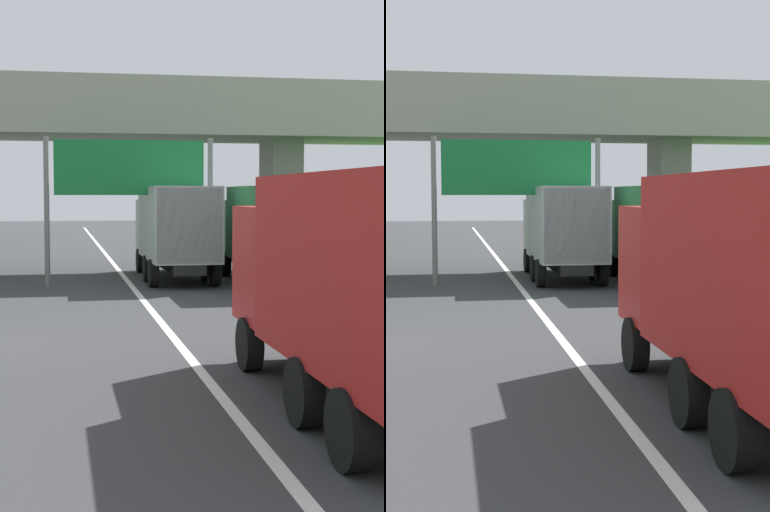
# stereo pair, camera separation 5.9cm
# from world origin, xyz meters

# --- Properties ---
(lane_centre_stripe) EXTENTS (0.20, 101.01, 0.01)m
(lane_centre_stripe) POSITION_xyz_m (0.00, 30.51, 0.00)
(lane_centre_stripe) COLOR white
(lane_centre_stripe) RESTS_ON ground
(overpass_bridge) EXTENTS (40.00, 4.80, 7.64)m
(overpass_bridge) POSITION_xyz_m (0.00, 38.13, 5.74)
(overpass_bridge) COLOR #9E998E
(overpass_bridge) RESTS_ON ground
(overhead_highway_sign) EXTENTS (5.88, 0.18, 5.14)m
(overhead_highway_sign) POSITION_xyz_m (0.00, 33.51, 3.77)
(overhead_highway_sign) COLOR slate
(overhead_highway_sign) RESTS_ON ground
(truck_silver) EXTENTS (2.44, 7.30, 3.44)m
(truck_silver) POSITION_xyz_m (1.77, 34.92, 1.93)
(truck_silver) COLOR black
(truck_silver) RESTS_ON ground
(truck_green) EXTENTS (2.44, 7.30, 3.44)m
(truck_green) POSITION_xyz_m (4.85, 32.96, 1.93)
(truck_green) COLOR black
(truck_green) RESTS_ON ground
(truck_red) EXTENTS (2.44, 7.30, 3.44)m
(truck_red) POSITION_xyz_m (1.84, 17.18, 1.93)
(truck_red) COLOR black
(truck_red) RESTS_ON ground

